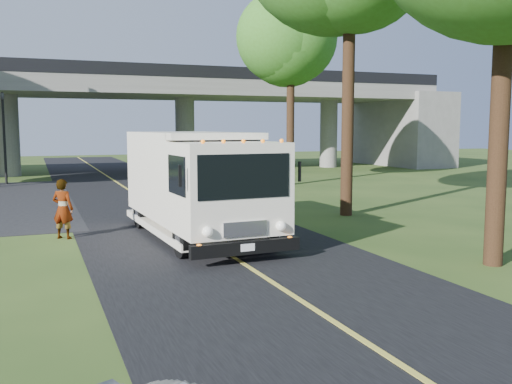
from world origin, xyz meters
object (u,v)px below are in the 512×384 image
tree_right_far (296,35)px  step_van (197,181)px  traffic_signal (4,128)px  pedestrian (63,209)px

tree_right_far → step_van: (-9.33, -13.12, -6.62)m
traffic_signal → step_van: traffic_signal is taller
traffic_signal → tree_right_far: size_ratio=0.47×
traffic_signal → pedestrian: size_ratio=2.95×
tree_right_far → pedestrian: tree_right_far is taller
step_van → pedestrian: (-3.68, 1.39, -0.80)m
step_van → pedestrian: step_van is taller
traffic_signal → step_van: (5.88, -19.29, -1.52)m
tree_right_far → step_van: tree_right_far is taller
tree_right_far → pedestrian: bearing=-137.9°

